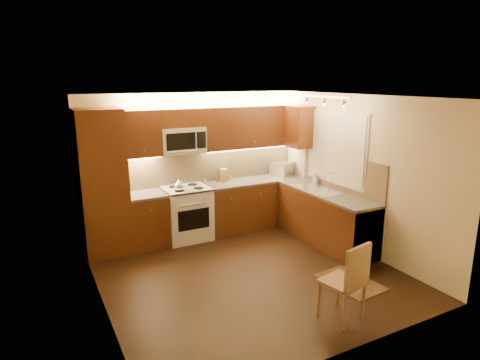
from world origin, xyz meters
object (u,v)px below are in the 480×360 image
kettle (179,185)px  knife_block (224,175)px  sink (321,186)px  toaster_oven (283,168)px  dining_chair (342,280)px  soap_bottle (315,177)px  microwave (182,140)px  stove (187,213)px

kettle → knife_block: 1.03m
sink → kettle: kettle is taller
toaster_oven → dining_chair: (-1.35, -3.29, -0.55)m
toaster_oven → soap_bottle: (0.16, -0.83, -0.03)m
kettle → toaster_oven: bearing=-17.8°
knife_block → soap_bottle: bearing=-25.0°
sink → knife_block: (-1.20, 1.31, 0.04)m
knife_block → dining_chair: (-0.10, -3.34, -0.54)m
microwave → toaster_oven: bearing=-0.1°
toaster_oven → dining_chair: 3.60m
soap_bottle → stove: bearing=153.8°
microwave → dining_chair: (0.71, -3.30, -1.24)m
stove → knife_block: size_ratio=3.95×
kettle → dining_chair: bearing=-98.7°
microwave → kettle: 0.77m
sink → soap_bottle: size_ratio=4.03×
toaster_oven → dining_chair: bearing=-136.9°
stove → toaster_oven: size_ratio=2.09×
soap_bottle → knife_block: bearing=139.3°
microwave → dining_chair: size_ratio=0.80×
sink → kettle: 2.38m
stove → microwave: size_ratio=1.21×
sink → toaster_oven: toaster_oven is taller
sink → knife_block: 1.77m
microwave → knife_block: bearing=3.3°
microwave → toaster_oven: (2.05, -0.00, -0.69)m
toaster_oven → soap_bottle: size_ratio=2.06×
stove → sink: (2.00, -1.12, 0.52)m
microwave → sink: bearing=-32.2°
stove → kettle: (-0.17, -0.15, 0.57)m
stove → kettle: bearing=-139.5°
toaster_oven → stove: bearing=159.0°
soap_bottle → dining_chair: bearing=-130.1°
sink → dining_chair: size_ratio=0.90×
stove → sink: sink is taller
toaster_oven → knife_block: 1.25m
microwave → toaster_oven: microwave is taller
stove → microwave: 1.27m
toaster_oven → knife_block: toaster_oven is taller
kettle → dining_chair: size_ratio=0.22×
knife_block → kettle: bearing=-154.4°
microwave → knife_block: size_ratio=3.26×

